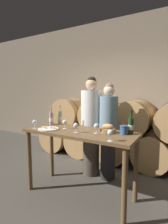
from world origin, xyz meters
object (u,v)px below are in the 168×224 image
at_px(tasting_table, 80,141).
at_px(wine_glass_far_left, 35,122).
at_px(wine_glass_far_right, 110,133).
at_px(wine_glass_right, 96,126).
at_px(wine_glass_left, 65,122).
at_px(wine_glass_center, 76,126).
at_px(person_right, 108,131).
at_px(wine_bottle_white, 60,117).
at_px(bread_basket, 108,129).
at_px(wine_bottle_red, 131,126).
at_px(cheese_plate, 48,129).
at_px(wine_bottle_rose, 51,118).
at_px(person_left, 91,126).
at_px(blue_crock, 124,130).

height_order(tasting_table, wine_glass_far_left, wine_glass_far_left).
bearing_deg(wine_glass_far_right, wine_glass_right, 139.80).
bearing_deg(wine_glass_left, wine_glass_far_left, -149.26).
distance_m(tasting_table, wine_glass_center, 0.27).
bearing_deg(wine_glass_far_left, person_right, 48.24).
bearing_deg(wine_glass_right, wine_glass_left, 177.85).
distance_m(wine_bottle_white, wine_glass_left, 0.39).
distance_m(bread_basket, wine_glass_left, 0.65).
distance_m(tasting_table, person_right, 0.69).
relative_size(tasting_table, wine_glass_left, 11.99).
distance_m(wine_bottle_red, wine_glass_right, 0.44).
xyz_separation_m(tasting_table, person_right, (0.16, 0.67, 0.03)).
bearing_deg(wine_glass_far_left, cheese_plate, 20.84).
relative_size(person_right, wine_bottle_rose, 5.38).
bearing_deg(tasting_table, cheese_plate, -161.77).
height_order(person_right, wine_bottle_white, person_right).
bearing_deg(person_left, wine_bottle_rose, -131.48).
bearing_deg(blue_crock, wine_glass_center, -158.00).
bearing_deg(wine_glass_left, cheese_plate, -140.54).
bearing_deg(bread_basket, wine_glass_far_left, -163.02).
distance_m(person_right, cheese_plate, 1.02).
relative_size(wine_bottle_white, wine_bottle_rose, 1.06).
distance_m(wine_bottle_white, wine_bottle_rose, 0.15).
distance_m(tasting_table, blue_crock, 0.64).
relative_size(wine_glass_far_left, wine_glass_far_right, 1.00).
xyz_separation_m(person_left, cheese_plate, (-0.27, -0.81, 0.07)).
xyz_separation_m(wine_bottle_white, cheese_plate, (0.10, -0.41, -0.10)).
height_order(person_right, cheese_plate, person_right).
height_order(bread_basket, wine_glass_far_left, wine_glass_far_left).
bearing_deg(wine_glass_far_left, wine_glass_left, 30.74).
height_order(person_right, wine_bottle_red, person_right).
height_order(blue_crock, wine_glass_left, wine_glass_left).
bearing_deg(wine_bottle_white, tasting_table, -25.64).
relative_size(person_left, wine_glass_center, 13.25).
xyz_separation_m(blue_crock, bread_basket, (-0.21, -0.02, -0.02)).
height_order(tasting_table, wine_bottle_red, wine_bottle_red).
distance_m(cheese_plate, wine_glass_right, 0.72).
height_order(wine_glass_far_left, wine_glass_right, same).
relative_size(wine_bottle_white, wine_glass_far_left, 2.44).
relative_size(person_left, wine_glass_far_left, 13.25).
distance_m(blue_crock, wine_glass_far_right, 0.38).
bearing_deg(wine_bottle_white, wine_glass_right, -18.74).
bearing_deg(blue_crock, wine_glass_left, -172.65).
bearing_deg(person_right, wine_bottle_red, -43.83).
bearing_deg(wine_bottle_red, wine_glass_far_right, -103.30).
bearing_deg(blue_crock, wine_bottle_rose, 178.62).
bearing_deg(wine_bottle_rose, bread_basket, -2.98).
bearing_deg(person_right, wine_glass_center, -100.23).
relative_size(wine_bottle_white, wine_glass_far_right, 2.44).
height_order(wine_glass_far_left, wine_glass_center, same).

